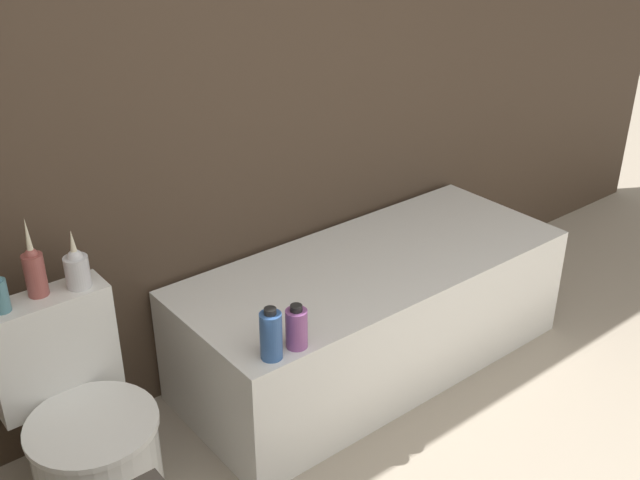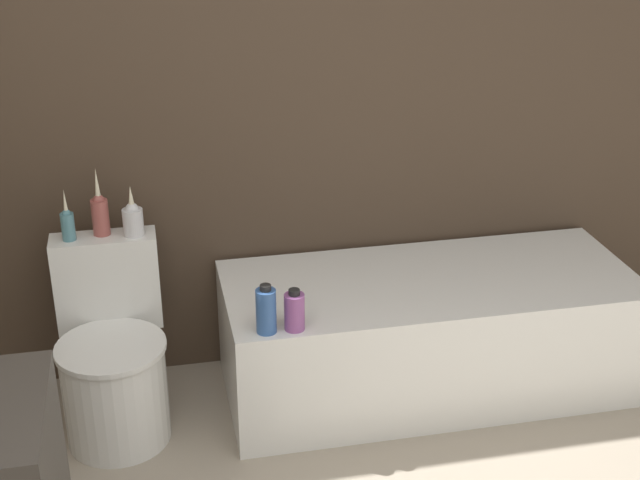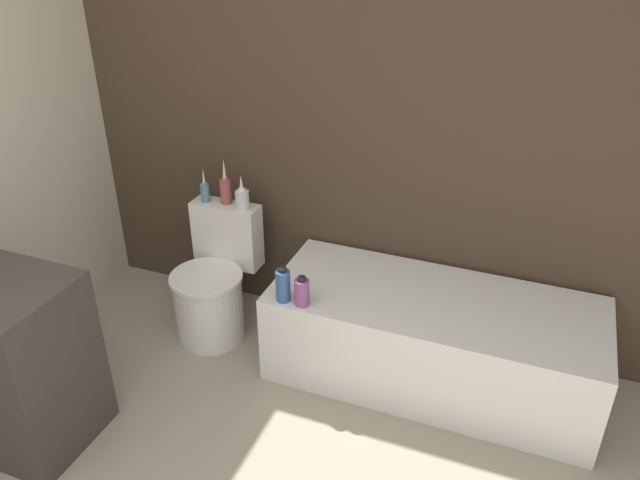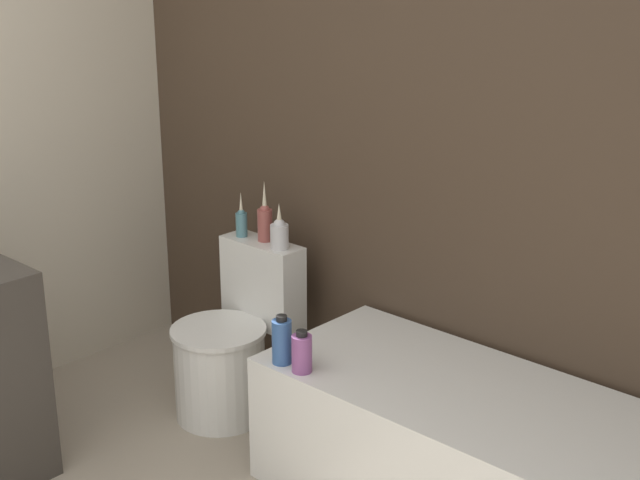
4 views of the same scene
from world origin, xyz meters
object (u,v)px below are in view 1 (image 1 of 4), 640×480
(vase_silver, at_px, (34,270))
(shampoo_bottle_short, at_px, (297,328))
(vase_bronze, at_px, (77,267))
(bathtub, at_px, (372,312))
(toilet, at_px, (88,440))
(shampoo_bottle_tall, at_px, (271,335))

(vase_silver, height_order, shampoo_bottle_short, vase_silver)
(vase_bronze, bearing_deg, bathtub, -7.47)
(bathtub, height_order, shampoo_bottle_short, shampoo_bottle_short)
(toilet, xyz_separation_m, vase_bronze, (0.12, 0.19, 0.50))
(bathtub, bearing_deg, shampoo_bottle_tall, -158.42)
(toilet, xyz_separation_m, vase_silver, (0.00, 0.22, 0.52))
(bathtub, height_order, shampoo_bottle_tall, shampoo_bottle_tall)
(vase_silver, relative_size, shampoo_bottle_short, 1.68)
(vase_silver, distance_m, shampoo_bottle_short, 0.83)
(vase_bronze, bearing_deg, toilet, -122.60)
(toilet, relative_size, shampoo_bottle_tall, 3.92)
(toilet, height_order, shampoo_bottle_short, toilet)
(vase_bronze, distance_m, shampoo_bottle_short, 0.72)
(bathtub, height_order, vase_bronze, vase_bronze)
(toilet, bearing_deg, bathtub, 1.67)
(bathtub, height_order, vase_silver, vase_silver)
(vase_silver, distance_m, shampoo_bottle_tall, 0.75)
(bathtub, bearing_deg, shampoo_bottle_short, -155.11)
(bathtub, distance_m, shampoo_bottle_tall, 0.82)
(shampoo_bottle_tall, distance_m, shampoo_bottle_short, 0.10)
(toilet, distance_m, vase_bronze, 0.55)
(toilet, xyz_separation_m, shampoo_bottle_tall, (0.55, -0.24, 0.29))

